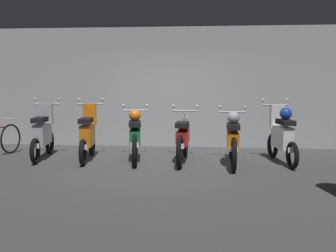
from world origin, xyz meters
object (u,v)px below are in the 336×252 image
object	(u,v)px
motorbike_slot_2	(135,135)
motorbike_slot_4	(233,138)
motorbike_slot_3	(183,138)
motorbike_slot_1	(88,135)
motorbike_slot_0	(43,134)
motorbike_slot_5	(282,135)

from	to	relation	value
motorbike_slot_2	motorbike_slot_4	distance (m)	2.03
motorbike_slot_3	motorbike_slot_1	bearing A→B (deg)	179.88
motorbike_slot_0	motorbike_slot_3	size ratio (longest dim) A/B	0.86
motorbike_slot_0	motorbike_slot_4	world-z (taller)	motorbike_slot_0
motorbike_slot_0	motorbike_slot_1	size ratio (longest dim) A/B	1.00
motorbike_slot_0	motorbike_slot_4	bearing A→B (deg)	-4.10
motorbike_slot_1	motorbike_slot_3	bearing A→B (deg)	-0.12
motorbike_slot_0	motorbike_slot_2	size ratio (longest dim) A/B	0.86
motorbike_slot_2	motorbike_slot_4	world-z (taller)	same
motorbike_slot_2	motorbike_slot_5	xyz separation A→B (m)	(3.01, 0.00, 0.04)
motorbike_slot_3	motorbike_slot_5	size ratio (longest dim) A/B	1.17
motorbike_slot_3	motorbike_slot_4	distance (m)	1.03
motorbike_slot_1	motorbike_slot_3	distance (m)	2.01
motorbike_slot_3	motorbike_slot_5	world-z (taller)	motorbike_slot_5
motorbike_slot_5	motorbike_slot_3	bearing A→B (deg)	-178.80
motorbike_slot_0	motorbike_slot_1	world-z (taller)	same
motorbike_slot_1	motorbike_slot_5	distance (m)	4.01
motorbike_slot_5	motorbike_slot_2	bearing A→B (deg)	-179.98
motorbike_slot_1	motorbike_slot_2	bearing A→B (deg)	2.09
motorbike_slot_0	motorbike_slot_3	world-z (taller)	motorbike_slot_0
motorbike_slot_1	motorbike_slot_2	distance (m)	1.01
motorbike_slot_5	motorbike_slot_1	bearing A→B (deg)	-179.46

